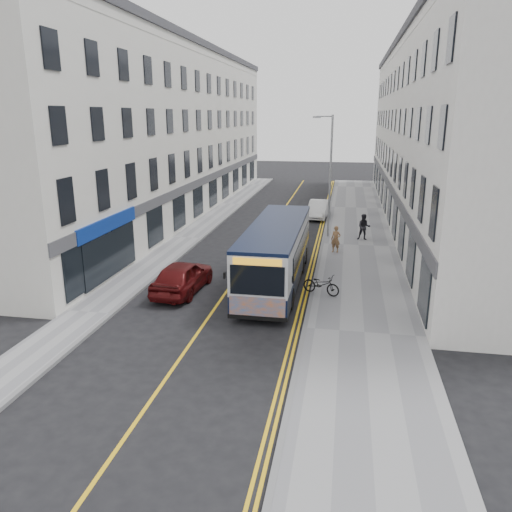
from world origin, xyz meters
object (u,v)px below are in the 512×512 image
at_px(bicycle, 321,284).
at_px(car_maroon, 182,276).
at_px(city_bus, 276,252).
at_px(pedestrian_far, 364,227).
at_px(car_white, 318,209).
at_px(streetlamp, 329,172).
at_px(pedestrian_near, 336,239).

xyz_separation_m(bicycle, car_maroon, (-6.40, -0.52, 0.17)).
height_order(city_bus, bicycle, city_bus).
xyz_separation_m(bicycle, pedestrian_far, (2.17, 10.76, 0.38)).
distance_m(bicycle, pedestrian_far, 10.99).
bearing_deg(car_white, car_maroon, -102.06).
distance_m(bicycle, car_white, 18.11).
relative_size(city_bus, car_maroon, 2.33).
bearing_deg(streetlamp, car_white, 98.23).
relative_size(city_bus, pedestrian_far, 6.10).
height_order(bicycle, pedestrian_near, pedestrian_near).
xyz_separation_m(pedestrian_far, car_maroon, (-8.57, -11.29, -0.21)).
bearing_deg(car_white, streetlamp, -78.20).
relative_size(streetlamp, pedestrian_far, 4.71).
xyz_separation_m(city_bus, bicycle, (2.27, -1.30, -1.06)).
bearing_deg(city_bus, pedestrian_far, 64.89).
height_order(streetlamp, city_bus, streetlamp).
distance_m(city_bus, car_maroon, 4.61).
bearing_deg(pedestrian_far, car_maroon, -127.52).
bearing_deg(pedestrian_near, city_bus, -97.56).
bearing_deg(streetlamp, pedestrian_far, -13.92).
relative_size(pedestrian_far, car_white, 0.40).
bearing_deg(car_maroon, pedestrian_near, -127.37).
relative_size(bicycle, pedestrian_near, 1.13).
bearing_deg(bicycle, pedestrian_near, 18.36).
relative_size(city_bus, car_white, 2.47).
bearing_deg(pedestrian_far, pedestrian_near, -117.40).
height_order(city_bus, pedestrian_far, city_bus).
bearing_deg(car_white, city_bus, -90.05).
relative_size(pedestrian_near, car_white, 0.37).
height_order(bicycle, car_maroon, car_maroon).
height_order(car_white, car_maroon, car_maroon).
distance_m(pedestrian_far, car_maroon, 14.17).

